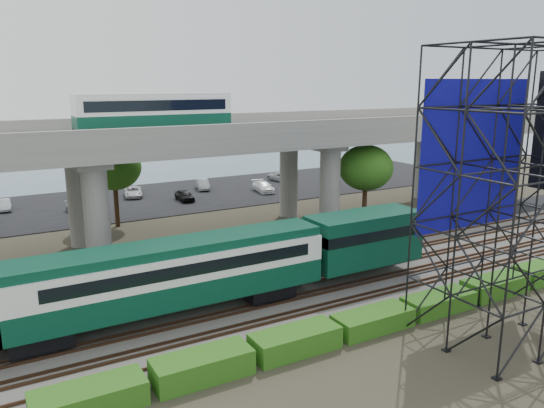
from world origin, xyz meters
TOP-DOWN VIEW (x-y plane):
  - ground at (0.00, 0.00)m, footprint 140.00×140.00m
  - ballast_bed at (0.00, 2.00)m, footprint 90.00×12.00m
  - service_road at (0.00, 10.50)m, footprint 90.00×5.00m
  - parking_lot at (0.00, 34.00)m, footprint 90.00×18.00m
  - harbor_water at (0.00, 56.00)m, footprint 140.00×40.00m
  - rail_tracks at (0.00, 2.00)m, footprint 90.00×9.52m
  - commuter_train at (-6.53, 2.00)m, footprint 29.30×3.06m
  - overpass at (-0.32, 16.00)m, footprint 80.00×12.00m
  - scaffold_tower at (7.21, -7.98)m, footprint 9.36×6.36m
  - hedge_strip at (1.01, -4.30)m, footprint 34.60×1.80m
  - trees at (-4.67, 16.17)m, footprint 40.94×16.94m
  - suv at (-11.75, 10.25)m, footprint 5.27×3.12m
  - parked_cars at (2.40, 33.58)m, footprint 38.13×9.54m

SIDE VIEW (x-z plane):
  - ground at x=0.00m, z-range 0.00..0.00m
  - harbor_water at x=0.00m, z-range 0.00..0.03m
  - service_road at x=0.00m, z-range 0.00..0.08m
  - parking_lot at x=0.00m, z-range 0.00..0.08m
  - ballast_bed at x=0.00m, z-range 0.00..0.20m
  - rail_tracks at x=0.00m, z-range 0.20..0.36m
  - hedge_strip at x=1.01m, z-range -0.04..1.16m
  - parked_cars at x=2.40m, z-range 0.04..1.31m
  - suv at x=-11.75m, z-range 0.08..1.45m
  - commuter_train at x=-6.53m, z-range 0.73..5.03m
  - trees at x=-4.67m, z-range 1.73..9.42m
  - scaffold_tower at x=7.21m, z-range -0.03..14.97m
  - overpass at x=-0.32m, z-range 2.01..14.41m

